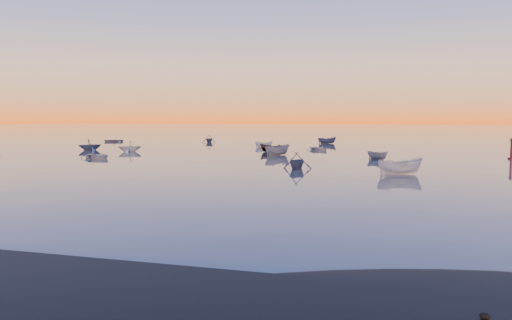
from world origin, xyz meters
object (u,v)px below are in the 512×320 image
(boat_near_left, at_px, (98,158))
(boat_near_center, at_px, (400,174))
(channel_marker, at_px, (511,150))
(boat_near_right, at_px, (297,169))

(boat_near_left, distance_m, boat_near_center, 37.87)
(boat_near_center, bearing_deg, channel_marker, -52.13)
(boat_near_right, height_order, channel_marker, channel_marker)
(boat_near_left, height_order, channel_marker, channel_marker)
(boat_near_right, xyz_separation_m, channel_marker, (23.48, 18.94, 1.12))
(boat_near_center, bearing_deg, boat_near_left, 57.51)
(boat_near_center, xyz_separation_m, boat_near_right, (-10.07, 2.51, 0.00))
(boat_near_left, height_order, boat_near_center, boat_near_center)
(boat_near_left, relative_size, boat_near_center, 1.04)
(boat_near_left, bearing_deg, boat_near_right, -75.83)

